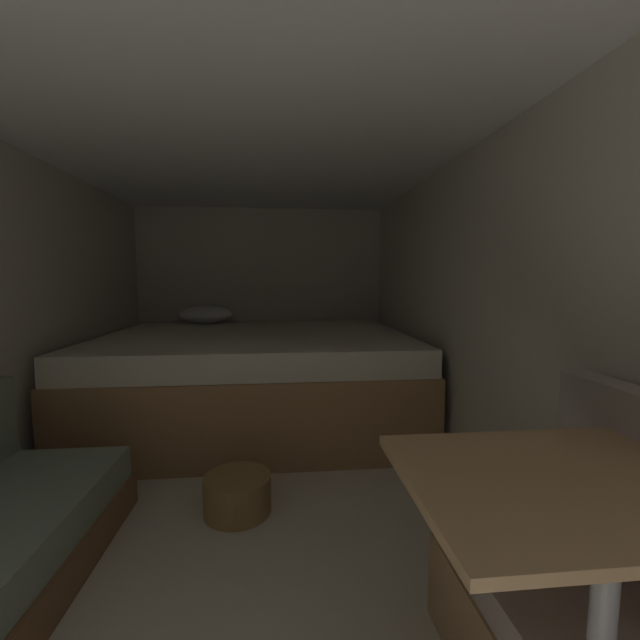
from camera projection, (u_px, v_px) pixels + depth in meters
name	position (u px, v px, depth m)	size (l,w,h in m)	color
ground_plane	(245.00, 507.00, 2.15)	(6.76, 6.76, 0.00)	beige
wall_back	(262.00, 300.00, 4.43)	(2.73, 0.05, 1.98)	beige
wall_right	(490.00, 321.00, 2.18)	(0.05, 4.76, 1.98)	beige
ceiling_slab	(237.00, 117.00, 1.95)	(2.73, 4.76, 0.05)	white
bed	(257.00, 377.00, 3.45)	(2.51, 1.97, 0.95)	#9E7247
dinette_table	(558.00, 524.00, 0.93)	(0.72, 0.56, 0.77)	tan
wicker_basket	(237.00, 494.00, 2.10)	(0.35, 0.35, 0.20)	olive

